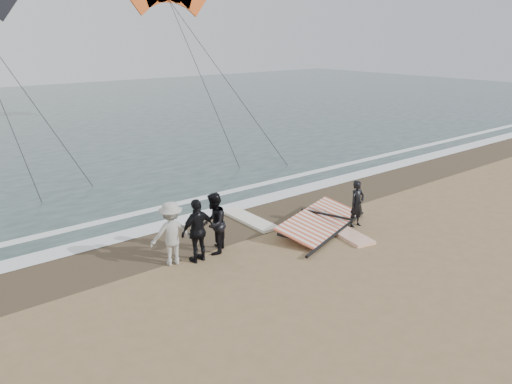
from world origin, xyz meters
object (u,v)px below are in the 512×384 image
at_px(board_white, 343,231).
at_px(board_cream, 249,219).
at_px(sail_rig, 316,223).
at_px(man_main, 357,204).

height_order(board_white, board_cream, board_cream).
relative_size(board_white, sail_rig, 0.60).
relative_size(board_white, board_cream, 0.98).
distance_m(man_main, board_white, 1.14).
xyz_separation_m(board_cream, sail_rig, (1.37, -2.01, 0.14)).
distance_m(man_main, board_cream, 3.84).
distance_m(board_cream, sail_rig, 2.44).
relative_size(board_cream, sail_rig, 0.61).
height_order(man_main, board_cream, man_main).
bearing_deg(board_cream, sail_rig, -54.12).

